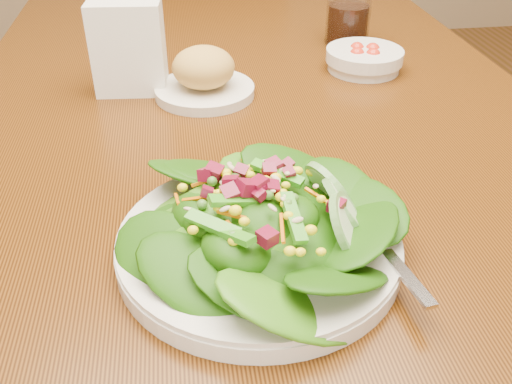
% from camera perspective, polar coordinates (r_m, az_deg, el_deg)
% --- Properties ---
extents(dining_table, '(0.90, 1.40, 0.75)m').
position_cam_1_polar(dining_table, '(0.93, -0.26, 3.13)').
color(dining_table, '#5C310B').
rests_on(dining_table, ground_plane).
extents(chair_far, '(0.55, 0.55, 0.94)m').
position_cam_1_polar(chair_far, '(1.89, -3.10, 14.42)').
color(chair_far, '#321B0A').
rests_on(chair_far, ground_plane).
extents(salad_plate, '(0.29, 0.29, 0.08)m').
position_cam_1_polar(salad_plate, '(0.56, 1.28, -3.63)').
color(salad_plate, silver).
rests_on(salad_plate, dining_table).
extents(bread_plate, '(0.16, 0.16, 0.08)m').
position_cam_1_polar(bread_plate, '(0.90, -5.23, 11.43)').
color(bread_plate, silver).
rests_on(bread_plate, dining_table).
extents(tomato_bowl, '(0.13, 0.13, 0.04)m').
position_cam_1_polar(tomato_bowl, '(1.02, 10.76, 12.94)').
color(tomato_bowl, silver).
rests_on(tomato_bowl, dining_table).
extents(drinking_glass, '(0.08, 0.08, 0.15)m').
position_cam_1_polar(drinking_glass, '(1.13, 9.26, 17.48)').
color(drinking_glass, silver).
rests_on(drinking_glass, dining_table).
extents(napkin_holder, '(0.11, 0.07, 0.14)m').
position_cam_1_polar(napkin_holder, '(0.92, -12.67, 14.11)').
color(napkin_holder, white).
rests_on(napkin_holder, dining_table).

